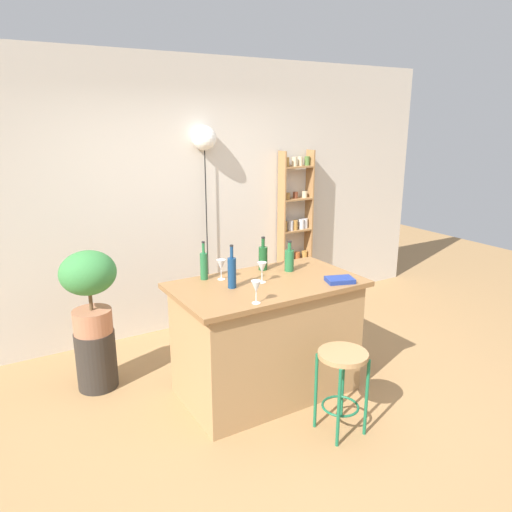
% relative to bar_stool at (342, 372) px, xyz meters
% --- Properties ---
extents(ground, '(12.00, 12.00, 0.00)m').
position_rel_bar_stool_xyz_m(ground, '(-0.17, 0.43, -0.47)').
color(ground, '#A37A4C').
extents(back_wall, '(6.40, 0.10, 2.80)m').
position_rel_bar_stool_xyz_m(back_wall, '(-0.17, 2.38, 0.93)').
color(back_wall, beige).
rests_on(back_wall, ground).
extents(kitchen_counter, '(1.48, 0.84, 0.95)m').
position_rel_bar_stool_xyz_m(kitchen_counter, '(-0.17, 0.73, 0.01)').
color(kitchen_counter, '#A87F51').
rests_on(kitchen_counter, ground).
extents(bar_stool, '(0.35, 0.35, 0.62)m').
position_rel_bar_stool_xyz_m(bar_stool, '(0.00, 0.00, 0.00)').
color(bar_stool, '#196642').
rests_on(bar_stool, ground).
extents(spice_shelf, '(0.41, 0.15, 1.84)m').
position_rel_bar_stool_xyz_m(spice_shelf, '(1.17, 2.24, 0.44)').
color(spice_shelf, '#9E7042').
rests_on(spice_shelf, ground).
extents(plant_stool, '(0.33, 0.33, 0.50)m').
position_rel_bar_stool_xyz_m(plant_stool, '(-1.35, 1.52, -0.22)').
color(plant_stool, '#2D2823').
rests_on(plant_stool, ground).
extents(potted_plant, '(0.45, 0.40, 0.69)m').
position_rel_bar_stool_xyz_m(potted_plant, '(-1.35, 1.52, 0.44)').
color(potted_plant, '#A86B4C').
rests_on(potted_plant, plant_stool).
extents(bottle_wine_red, '(0.08, 0.08, 0.29)m').
position_rel_bar_stool_xyz_m(bottle_wine_red, '(-0.02, 1.03, 0.59)').
color(bottle_wine_red, '#194C23').
rests_on(bottle_wine_red, kitchen_counter).
extents(bottle_vinegar, '(0.08, 0.08, 0.26)m').
position_rel_bar_stool_xyz_m(bottle_vinegar, '(0.15, 0.89, 0.58)').
color(bottle_vinegar, '#236638').
rests_on(bottle_vinegar, kitchen_counter).
extents(bottle_sauce_amber, '(0.06, 0.06, 0.31)m').
position_rel_bar_stool_xyz_m(bottle_sauce_amber, '(-0.55, 1.06, 0.60)').
color(bottle_sauce_amber, '#236638').
rests_on(bottle_sauce_amber, kitchen_counter).
extents(bottle_soda_blue, '(0.06, 0.06, 0.34)m').
position_rel_bar_stool_xyz_m(bottle_soda_blue, '(-0.46, 0.76, 0.61)').
color(bottle_soda_blue, navy).
rests_on(bottle_soda_blue, kitchen_counter).
extents(wine_glass_left, '(0.07, 0.07, 0.16)m').
position_rel_bar_stool_xyz_m(wine_glass_left, '(-0.47, 0.39, 0.60)').
color(wine_glass_left, silver).
rests_on(wine_glass_left, kitchen_counter).
extents(wine_glass_center, '(0.07, 0.07, 0.16)m').
position_rel_bar_stool_xyz_m(wine_glass_center, '(-0.44, 0.98, 0.60)').
color(wine_glass_center, silver).
rests_on(wine_glass_center, kitchen_counter).
extents(wine_glass_right, '(0.07, 0.07, 0.16)m').
position_rel_bar_stool_xyz_m(wine_glass_right, '(-0.20, 0.75, 0.60)').
color(wine_glass_right, silver).
rests_on(wine_glass_right, kitchen_counter).
extents(cookbook, '(0.25, 0.21, 0.03)m').
position_rel_bar_stool_xyz_m(cookbook, '(0.33, 0.44, 0.50)').
color(cookbook, navy).
rests_on(cookbook, kitchen_counter).
extents(pendant_globe_light, '(0.25, 0.25, 2.12)m').
position_rel_bar_stool_xyz_m(pendant_globe_light, '(0.05, 2.27, 1.51)').
color(pendant_globe_light, black).
rests_on(pendant_globe_light, ground).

